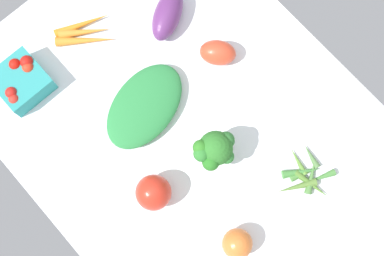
{
  "coord_description": "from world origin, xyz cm",
  "views": [
    {
      "loc": [
        18.44,
        -16.52,
        118.77
      ],
      "look_at": [
        0.0,
        0.0,
        4.0
      ],
      "focal_mm": 47.35,
      "sensor_mm": 36.0,
      "label": 1
    }
  ],
  "objects_px": {
    "berry_basket": "(22,81)",
    "okra_pile": "(306,175)",
    "heirloom_tomato_orange": "(237,244)",
    "leafy_greens_clump": "(145,106)",
    "carrot_bunch": "(85,33)",
    "roma_tomato": "(218,53)",
    "eggplant": "(168,14)",
    "bell_pepper_red": "(154,193)",
    "broccoli_head": "(214,150)"
  },
  "relations": [
    {
      "from": "roma_tomato",
      "to": "berry_basket",
      "type": "height_order",
      "value": "berry_basket"
    },
    {
      "from": "carrot_bunch",
      "to": "bell_pepper_red",
      "type": "bearing_deg",
      "value": -17.58
    },
    {
      "from": "bell_pepper_red",
      "to": "carrot_bunch",
      "type": "bearing_deg",
      "value": 162.42
    },
    {
      "from": "bell_pepper_red",
      "to": "broccoli_head",
      "type": "height_order",
      "value": "broccoli_head"
    },
    {
      "from": "heirloom_tomato_orange",
      "to": "leafy_greens_clump",
      "type": "bearing_deg",
      "value": 171.91
    },
    {
      "from": "berry_basket",
      "to": "broccoli_head",
      "type": "height_order",
      "value": "broccoli_head"
    },
    {
      "from": "roma_tomato",
      "to": "okra_pile",
      "type": "distance_m",
      "value": 0.35
    },
    {
      "from": "heirloom_tomato_orange",
      "to": "broccoli_head",
      "type": "xyz_separation_m",
      "value": [
        -0.18,
        0.1,
        0.04
      ]
    },
    {
      "from": "okra_pile",
      "to": "carrot_bunch",
      "type": "xyz_separation_m",
      "value": [
        -0.61,
        -0.16,
        0.0
      ]
    },
    {
      "from": "berry_basket",
      "to": "carrot_bunch",
      "type": "height_order",
      "value": "berry_basket"
    },
    {
      "from": "eggplant",
      "to": "carrot_bunch",
      "type": "relative_size",
      "value": 0.89
    },
    {
      "from": "okra_pile",
      "to": "eggplant",
      "type": "bearing_deg",
      "value": 177.82
    },
    {
      "from": "heirloom_tomato_orange",
      "to": "leafy_greens_clump",
      "type": "xyz_separation_m",
      "value": [
        -0.37,
        0.05,
        -0.01
      ]
    },
    {
      "from": "berry_basket",
      "to": "okra_pile",
      "type": "bearing_deg",
      "value": 29.8
    },
    {
      "from": "berry_basket",
      "to": "carrot_bunch",
      "type": "distance_m",
      "value": 0.19
    },
    {
      "from": "broccoli_head",
      "to": "eggplant",
      "type": "bearing_deg",
      "value": 155.72
    },
    {
      "from": "carrot_bunch",
      "to": "berry_basket",
      "type": "bearing_deg",
      "value": -88.74
    },
    {
      "from": "okra_pile",
      "to": "bell_pepper_red",
      "type": "bearing_deg",
      "value": -124.97
    },
    {
      "from": "heirloom_tomato_orange",
      "to": "broccoli_head",
      "type": "height_order",
      "value": "broccoli_head"
    },
    {
      "from": "eggplant",
      "to": "okra_pile",
      "type": "height_order",
      "value": "eggplant"
    },
    {
      "from": "eggplant",
      "to": "carrot_bunch",
      "type": "height_order",
      "value": "eggplant"
    },
    {
      "from": "berry_basket",
      "to": "bell_pepper_red",
      "type": "height_order",
      "value": "bell_pepper_red"
    },
    {
      "from": "heirloom_tomato_orange",
      "to": "berry_basket",
      "type": "height_order",
      "value": "same"
    },
    {
      "from": "leafy_greens_clump",
      "to": "carrot_bunch",
      "type": "xyz_separation_m",
      "value": [
        -0.24,
        0.01,
        -0.01
      ]
    },
    {
      "from": "eggplant",
      "to": "bell_pepper_red",
      "type": "bearing_deg",
      "value": 14.24
    },
    {
      "from": "okra_pile",
      "to": "leafy_greens_clump",
      "type": "bearing_deg",
      "value": -155.25
    },
    {
      "from": "berry_basket",
      "to": "okra_pile",
      "type": "distance_m",
      "value": 0.7
    },
    {
      "from": "leafy_greens_clump",
      "to": "okra_pile",
      "type": "bearing_deg",
      "value": 24.75
    },
    {
      "from": "eggplant",
      "to": "bell_pepper_red",
      "type": "xyz_separation_m",
      "value": [
        0.3,
        -0.31,
        0.01
      ]
    },
    {
      "from": "roma_tomato",
      "to": "heirloom_tomato_orange",
      "type": "relative_size",
      "value": 1.28
    },
    {
      "from": "berry_basket",
      "to": "okra_pile",
      "type": "xyz_separation_m",
      "value": [
        0.61,
        0.35,
        -0.02
      ]
    },
    {
      "from": "eggplant",
      "to": "bell_pepper_red",
      "type": "relative_size",
      "value": 1.64
    },
    {
      "from": "roma_tomato",
      "to": "berry_basket",
      "type": "xyz_separation_m",
      "value": [
        -0.26,
        -0.39,
        0.0
      ]
    },
    {
      "from": "roma_tomato",
      "to": "bell_pepper_red",
      "type": "height_order",
      "value": "bell_pepper_red"
    },
    {
      "from": "eggplant",
      "to": "heirloom_tomato_orange",
      "type": "xyz_separation_m",
      "value": [
        0.51,
        -0.24,
        0.0
      ]
    },
    {
      "from": "berry_basket",
      "to": "okra_pile",
      "type": "height_order",
      "value": "berry_basket"
    },
    {
      "from": "roma_tomato",
      "to": "heirloom_tomato_orange",
      "type": "distance_m",
      "value": 0.45
    },
    {
      "from": "eggplant",
      "to": "berry_basket",
      "type": "height_order",
      "value": "berry_basket"
    },
    {
      "from": "roma_tomato",
      "to": "okra_pile",
      "type": "relative_size",
      "value": 0.61
    },
    {
      "from": "heirloom_tomato_orange",
      "to": "okra_pile",
      "type": "distance_m",
      "value": 0.23
    },
    {
      "from": "bell_pepper_red",
      "to": "okra_pile",
      "type": "height_order",
      "value": "bell_pepper_red"
    },
    {
      "from": "carrot_bunch",
      "to": "broccoli_head",
      "type": "distance_m",
      "value": 0.44
    },
    {
      "from": "roma_tomato",
      "to": "eggplant",
      "type": "relative_size",
      "value": 0.62
    },
    {
      "from": "berry_basket",
      "to": "carrot_bunch",
      "type": "relative_size",
      "value": 0.73
    },
    {
      "from": "heirloom_tomato_orange",
      "to": "berry_basket",
      "type": "xyz_separation_m",
      "value": [
        -0.61,
        -0.12,
        -0.0
      ]
    },
    {
      "from": "berry_basket",
      "to": "bell_pepper_red",
      "type": "bearing_deg",
      "value": 8.4
    },
    {
      "from": "leafy_greens_clump",
      "to": "roma_tomato",
      "type": "bearing_deg",
      "value": 84.89
    },
    {
      "from": "roma_tomato",
      "to": "bell_pepper_red",
      "type": "bearing_deg",
      "value": -105.4
    },
    {
      "from": "leafy_greens_clump",
      "to": "bell_pepper_red",
      "type": "relative_size",
      "value": 2.7
    },
    {
      "from": "bell_pepper_red",
      "to": "berry_basket",
      "type": "bearing_deg",
      "value": -171.6
    }
  ]
}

